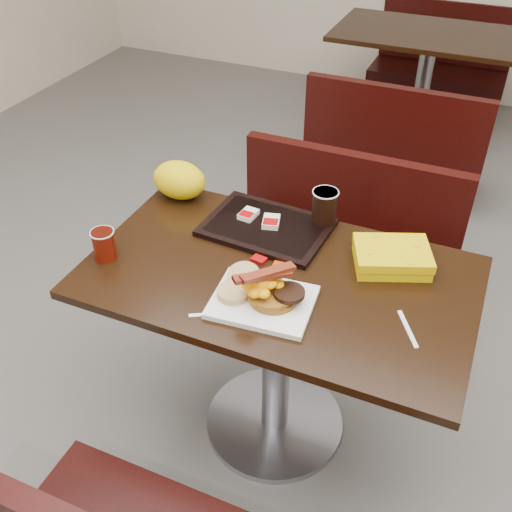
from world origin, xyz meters
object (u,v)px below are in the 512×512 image
at_px(pancake_stack, 273,295).
at_px(tray, 267,227).
at_px(hashbrown_sleeve_right, 271,222).
at_px(table_near, 276,357).
at_px(fork, 205,315).
at_px(paper_bag, 179,180).
at_px(coffee_cup_near, 104,245).
at_px(hashbrown_sleeve_left, 248,214).
at_px(knife, 408,329).
at_px(coffee_cup_far, 325,206).
at_px(clamshell, 392,257).
at_px(table_far, 422,90).
at_px(bench_near_n, 336,249).
at_px(platter, 263,302).
at_px(bench_far_s, 398,135).
at_px(bench_far_n, 440,59).

bearing_deg(pancake_stack, tray, 115.46).
distance_m(tray, hashbrown_sleeve_right, 0.03).
relative_size(table_near, fork, 9.55).
bearing_deg(paper_bag, fork, -54.98).
relative_size(coffee_cup_near, hashbrown_sleeve_right, 1.33).
height_order(pancake_stack, hashbrown_sleeve_left, pancake_stack).
bearing_deg(knife, coffee_cup_far, -167.01).
xyz_separation_m(pancake_stack, clamshell, (0.27, 0.32, -0.00)).
relative_size(pancake_stack, coffee_cup_near, 1.42).
height_order(table_far, clamshell, clamshell).
xyz_separation_m(bench_near_n, pancake_stack, (0.03, -0.83, 0.42)).
bearing_deg(platter, coffee_cup_near, 174.03).
bearing_deg(bench_far_s, paper_bag, -107.13).
relative_size(hashbrown_sleeve_left, clamshell, 0.30).
height_order(bench_near_n, bench_far_s, same).
xyz_separation_m(bench_near_n, bench_far_s, (0.00, 1.20, 0.00)).
distance_m(bench_near_n, knife, 0.97).
bearing_deg(paper_bag, hashbrown_sleeve_left, -9.68).
xyz_separation_m(bench_near_n, coffee_cup_far, (0.04, -0.39, 0.47)).
bearing_deg(hashbrown_sleeve_left, coffee_cup_far, 24.07).
relative_size(bench_far_n, coffee_cup_near, 10.05).
bearing_deg(table_far, table_near, -90.00).
xyz_separation_m(hashbrown_sleeve_left, coffee_cup_far, (0.25, 0.08, 0.05)).
xyz_separation_m(tray, clamshell, (0.43, -0.02, 0.02)).
xyz_separation_m(table_far, hashbrown_sleeve_right, (-0.11, -2.38, 0.40)).
xyz_separation_m(bench_far_n, fork, (-0.13, -3.56, 0.39)).
xyz_separation_m(coffee_cup_near, hashbrown_sleeve_right, (0.42, 0.36, -0.02)).
bearing_deg(bench_near_n, coffee_cup_near, -122.65).
relative_size(table_near, hashbrown_sleeve_left, 17.32).
bearing_deg(pancake_stack, coffee_cup_far, 89.08).
relative_size(table_far, hashbrown_sleeve_left, 17.32).
distance_m(fork, paper_bag, 0.66).
xyz_separation_m(platter, coffee_cup_near, (-0.55, 0.01, 0.04)).
height_order(coffee_cup_far, paper_bag, paper_bag).
bearing_deg(knife, clamshell, 171.72).
height_order(platter, coffee_cup_near, coffee_cup_near).
height_order(bench_far_s, platter, platter).
distance_m(coffee_cup_far, clamshell, 0.30).
bearing_deg(knife, table_near, -132.28).
bearing_deg(pancake_stack, platter, -151.57).
distance_m(coffee_cup_far, paper_bag, 0.54).
xyz_separation_m(pancake_stack, coffee_cup_near, (-0.57, -0.01, 0.02)).
height_order(bench_near_n, paper_bag, paper_bag).
bearing_deg(tray, bench_far_s, 89.30).
relative_size(table_far, bench_far_n, 1.20).
xyz_separation_m(bench_far_n, pancake_stack, (0.03, -3.43, 0.42)).
bearing_deg(pancake_stack, hashbrown_sleeve_right, 113.16).
xyz_separation_m(pancake_stack, coffee_cup_far, (0.01, 0.44, 0.05)).
xyz_separation_m(pancake_stack, hashbrown_sleeve_left, (-0.24, 0.36, -0.00)).
bearing_deg(fork, coffee_cup_near, 135.69).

